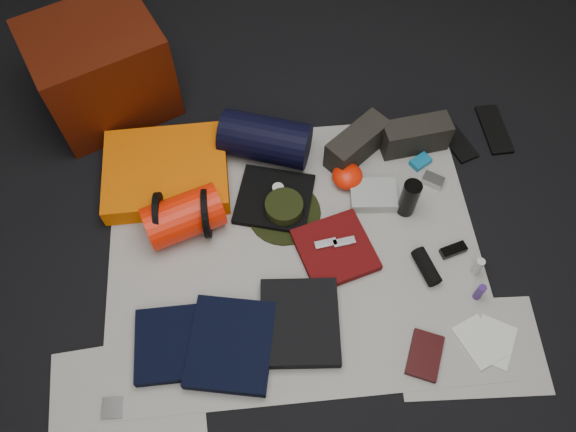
{
  "coord_description": "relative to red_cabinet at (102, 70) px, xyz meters",
  "views": [
    {
      "loc": [
        -0.13,
        -1.07,
        2.2
      ],
      "look_at": [
        -0.02,
        0.11,
        0.1
      ],
      "focal_mm": 35.0,
      "sensor_mm": 36.0,
      "label": 1
    }
  ],
  "objects": [
    {
      "name": "floor",
      "position": [
        0.82,
        -0.91,
        -0.25
      ],
      "size": [
        4.5,
        4.5,
        0.02
      ],
      "primitive_type": "cube",
      "color": "black",
      "rests_on": "ground"
    },
    {
      "name": "newspaper_mat",
      "position": [
        0.82,
        -0.91,
        -0.23
      ],
      "size": [
        1.6,
        1.3,
        0.01
      ],
      "primitive_type": "cube",
      "color": "beige",
      "rests_on": "floor"
    },
    {
      "name": "newspaper_sheet_front_left",
      "position": [
        0.12,
        -1.46,
        -0.24
      ],
      "size": [
        0.61,
        0.44,
        0.0
      ],
      "primitive_type": "cube",
      "rotation": [
        0.0,
        0.0,
        0.07
      ],
      "color": "beige",
      "rests_on": "floor"
    },
    {
      "name": "newspaper_sheet_front_right",
      "position": [
        1.47,
        -1.41,
        -0.24
      ],
      "size": [
        0.6,
        0.43,
        0.0
      ],
      "primitive_type": "cube",
      "rotation": [
        0.0,
        0.0,
        -0.05
      ],
      "color": "beige",
      "rests_on": "floor"
    },
    {
      "name": "red_cabinet",
      "position": [
        0.0,
        0.0,
        0.0
      ],
      "size": [
        0.71,
        0.66,
        0.47
      ],
      "primitive_type": "cube",
      "rotation": [
        0.0,
        0.0,
        0.42
      ],
      "color": "#451105",
      "rests_on": "floor"
    },
    {
      "name": "sleeping_pad",
      "position": [
        0.27,
        -0.48,
        -0.18
      ],
      "size": [
        0.56,
        0.46,
        0.1
      ],
      "primitive_type": "cube",
      "rotation": [
        0.0,
        0.0,
        0.01
      ],
      "color": "#F56502",
      "rests_on": "newspaper_mat"
    },
    {
      "name": "stuff_sack",
      "position": [
        0.36,
        -0.76,
        -0.13
      ],
      "size": [
        0.37,
        0.29,
        0.19
      ],
      "primitive_type": "cylinder",
      "rotation": [
        0.0,
        1.57,
        0.33
      ],
      "color": "#F41C04",
      "rests_on": "newspaper_mat"
    },
    {
      "name": "sack_strap_left",
      "position": [
        0.26,
        -0.76,
        -0.12
      ],
      "size": [
        0.02,
        0.22,
        0.22
      ],
      "primitive_type": "cylinder",
      "rotation": [
        0.0,
        1.57,
        0.0
      ],
      "color": "black",
      "rests_on": "newspaper_mat"
    },
    {
      "name": "sack_strap_right",
      "position": [
        0.46,
        -0.76,
        -0.12
      ],
      "size": [
        0.03,
        0.22,
        0.22
      ],
      "primitive_type": "cylinder",
      "rotation": [
        0.0,
        1.57,
        0.0
      ],
      "color": "black",
      "rests_on": "newspaper_mat"
    },
    {
      "name": "navy_duffel",
      "position": [
        0.74,
        -0.39,
        -0.12
      ],
      "size": [
        0.46,
        0.34,
        0.21
      ],
      "primitive_type": "cylinder",
      "rotation": [
        0.0,
        1.57,
        -0.34
      ],
      "color": "black",
      "rests_on": "newspaper_mat"
    },
    {
      "name": "boonie_brim",
      "position": [
        0.79,
        -0.73,
        -0.23
      ],
      "size": [
        0.37,
        0.37,
        0.01
      ],
      "primitive_type": "cylinder",
      "rotation": [
        0.0,
        0.0,
        0.13
      ],
      "color": "black",
      "rests_on": "newspaper_mat"
    },
    {
      "name": "boonie_crown",
      "position": [
        0.79,
        -0.73,
        -0.18
      ],
      "size": [
        0.17,
        0.17,
        0.07
      ],
      "primitive_type": "cylinder",
      "color": "black",
      "rests_on": "boonie_brim"
    },
    {
      "name": "hiking_boot_left",
      "position": [
        1.16,
        -0.43,
        -0.15
      ],
      "size": [
        0.33,
        0.29,
        0.16
      ],
      "primitive_type": "cube",
      "rotation": [
        0.0,
        0.0,
        0.67
      ],
      "color": "black",
      "rests_on": "newspaper_mat"
    },
    {
      "name": "hiking_boot_right",
      "position": [
        1.44,
        -0.41,
        -0.15
      ],
      "size": [
        0.33,
        0.16,
        0.16
      ],
      "primitive_type": "cube",
      "rotation": [
        0.0,
        0.0,
        0.12
      ],
      "color": "black",
      "rests_on": "newspaper_mat"
    },
    {
      "name": "flip_flop_left",
      "position": [
        1.66,
        -0.39,
        -0.23
      ],
      "size": [
        0.19,
        0.29,
        0.02
      ],
      "primitive_type": "cube",
      "rotation": [
        0.0,
        0.0,
        0.35
      ],
      "color": "black",
      "rests_on": "floor"
    },
    {
      "name": "flip_flop_right",
      "position": [
        1.87,
        -0.36,
        -0.23
      ],
      "size": [
        0.12,
        0.3,
        0.02
      ],
      "primitive_type": "cube",
      "rotation": [
        0.0,
        0.0,
        0.03
      ],
      "color": "black",
      "rests_on": "floor"
    },
    {
      "name": "trousers_navy_a",
      "position": [
        0.29,
        -1.29,
        -0.21
      ],
      "size": [
        0.26,
        0.3,
        0.05
      ],
      "primitive_type": "cube",
      "rotation": [
        0.0,
        0.0,
        0.01
      ],
      "color": "black",
      "rests_on": "newspaper_mat"
    },
    {
      "name": "trousers_navy_b",
      "position": [
        0.53,
        -1.31,
        -0.2
      ],
      "size": [
        0.39,
        0.42,
        0.06
      ],
      "primitive_type": "cube",
      "rotation": [
        0.0,
        0.0,
        -0.2
      ],
      "color": "black",
      "rests_on": "newspaper_mat"
    },
    {
      "name": "trousers_charcoal",
      "position": [
        0.81,
        -1.25,
        -0.2
      ],
      "size": [
        0.34,
        0.38,
        0.06
      ],
      "primitive_type": "cube",
      "rotation": [
        0.0,
        0.0,
        -0.08
      ],
      "color": "black",
      "rests_on": "newspaper_mat"
    },
    {
      "name": "black_tshirt",
      "position": [
        0.76,
        -0.66,
        -0.21
      ],
      "size": [
        0.4,
        0.39,
        0.03
      ],
      "primitive_type": "cube",
      "rotation": [
        0.0,
        0.0,
        -0.28
      ],
      "color": "black",
      "rests_on": "newspaper_mat"
    },
    {
      "name": "red_shirt",
      "position": [
        1.0,
        -0.94,
        -0.21
      ],
      "size": [
        0.37,
        0.37,
        0.04
      ],
      "primitive_type": "cube",
      "rotation": [
        0.0,
        0.0,
        0.28
      ],
      "color": "#56090A",
      "rests_on": "newspaper_mat"
    },
    {
      "name": "orange_stuff_sack",
      "position": [
        1.1,
        -0.59,
        -0.18
      ],
      "size": [
        0.17,
        0.17,
        0.09
      ],
      "primitive_type": "ellipsoid",
      "rotation": [
        0.0,
        0.0,
        -0.25
      ],
      "color": "#F41C04",
      "rests_on": "newspaper_mat"
    },
    {
      "name": "first_aid_pouch",
      "position": [
        1.2,
        -0.69,
        -0.21
      ],
      "size": [
        0.22,
        0.17,
        0.05
      ],
      "primitive_type": "cube",
      "rotation": [
        0.0,
        0.0,
        -0.08
      ],
      "color": "#98A199",
      "rests_on": "newspaper_mat"
    },
    {
      "name": "water_bottle",
      "position": [
        1.34,
        -0.76,
        -0.13
      ],
      "size": [
        0.09,
        0.09,
        0.2
      ],
      "primitive_type": "cylinder",
      "rotation": [
        0.0,
        0.0,
        -0.09
      ],
      "color": "black",
      "rests_on": "newspaper_mat"
    },
    {
      "name": "speaker",
      "position": [
        1.37,
        -1.06,
        -0.2
      ],
      "size": [
        0.1,
        0.17,
        0.06
      ],
      "primitive_type": "cylinder",
      "rotation": [
        1.57,
        0.0,
        0.27
      ],
      "color": "black",
      "rests_on": "newspaper_mat"
    },
    {
      "name": "compact_camera",
      "position": [
        1.49,
        -0.63,
        -0.21
      ],
      "size": [
        0.11,
        0.1,
        0.04
      ],
      "primitive_type": "cube",
      "rotation": [
        0.0,
        0.0,
        -0.59
      ],
      "color": "#B7B6BB",
      "rests_on": "newspaper_mat"
    },
    {
      "name": "cyan_case",
      "position": [
        1.46,
        -0.52,
        -0.22
      ],
      "size": [
        0.11,
        0.1,
        0.03
      ],
      "primitive_type": "cube",
      "rotation": [
        0.0,
        0.0,
        0.54
      ],
      "color": "#0F6D9A",
      "rests_on": "newspaper_mat"
    },
    {
      "name": "toiletry_purple",
      "position": [
        1.55,
        -1.2,
        -0.18
      ],
      "size": [
        0.04,
        0.04,
        0.1
      ],
      "primitive_type": "cylinder",
      "rotation": [
        0.0,
        0.0,
        -0.43
      ],
      "color": "#412371",
      "rests_on": "newspaper_mat"
    },
    {
      "name": "toiletry_clear",
      "position": [
        1.57,
        -1.09,
        -0.18
      ],
      "size": [
        0.04,
        0.04,
        0.11
      ],
      "primitive_type": "cylinder",
      "rotation": [
        0.0,
        0.0,
        0.08
      ],
      "color": "silver",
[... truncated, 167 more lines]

